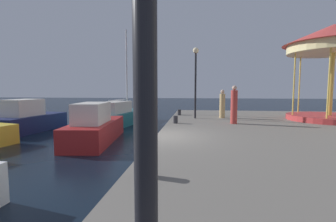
{
  "coord_description": "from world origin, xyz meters",
  "views": [
    {
      "loc": [
        1.52,
        -9.13,
        2.6
      ],
      "look_at": [
        -0.22,
        5.9,
        1.21
      ],
      "focal_mm": 25.55,
      "sensor_mm": 36.0,
      "label": 1
    }
  ],
  "objects": [
    {
      "name": "person_by_the_water",
      "position": [
        3.51,
        3.58,
        1.74
      ],
      "size": [
        0.34,
        0.34,
        1.99
      ],
      "color": "#B23833",
      "rests_on": "quay_dock"
    },
    {
      "name": "lamp_post_mid_promenade",
      "position": [
        1.5,
        5.7,
        3.75
      ],
      "size": [
        0.36,
        0.36,
        4.32
      ],
      "color": "black",
      "rests_on": "quay_dock"
    },
    {
      "name": "person_mid_promenade",
      "position": [
        3.18,
        6.07,
        1.62
      ],
      "size": [
        0.34,
        0.34,
        1.76
      ],
      "color": "tan",
      "rests_on": "quay_dock"
    },
    {
      "name": "bollard_north",
      "position": [
        0.47,
        3.36,
        1.0
      ],
      "size": [
        0.24,
        0.24,
        0.4
      ],
      "primitive_type": "cylinder",
      "color": "#2D2D33",
      "rests_on": "quay_dock"
    },
    {
      "name": "ground_plane",
      "position": [
        0.0,
        0.0,
        0.0
      ],
      "size": [
        120.0,
        120.0,
        0.0
      ],
      "primitive_type": "plane",
      "color": "black"
    },
    {
      "name": "carousel",
      "position": [
        9.2,
        5.58,
        4.88
      ],
      "size": [
        5.3,
        5.3,
        5.43
      ],
      "color": "#B23333",
      "rests_on": "quay_dock"
    },
    {
      "name": "bollard_center",
      "position": [
        0.4,
        7.33,
        1.0
      ],
      "size": [
        0.24,
        0.24,
        0.4
      ],
      "primitive_type": "cylinder",
      "color": "#2D2D33",
      "rests_on": "quay_dock"
    },
    {
      "name": "bollard_south",
      "position": [
        0.54,
        -4.41,
        1.0
      ],
      "size": [
        0.24,
        0.24,
        0.4
      ],
      "primitive_type": "cylinder",
      "color": "#2D2D33",
      "rests_on": "quay_dock"
    },
    {
      "name": "sailboat_teal",
      "position": [
        -3.91,
        8.01,
        0.67
      ],
      "size": [
        2.9,
        6.25,
        7.08
      ],
      "color": "#19606B",
      "rests_on": "ground"
    },
    {
      "name": "motorboat_navy",
      "position": [
        -8.81,
        4.4,
        0.73
      ],
      "size": [
        2.57,
        4.87,
        1.99
      ],
      "color": "#19214C",
      "rests_on": "ground"
    },
    {
      "name": "motorboat_red",
      "position": [
        -3.37,
        1.97,
        0.73
      ],
      "size": [
        2.34,
        5.28,
        1.96
      ],
      "color": "maroon",
      "rests_on": "ground"
    }
  ]
}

